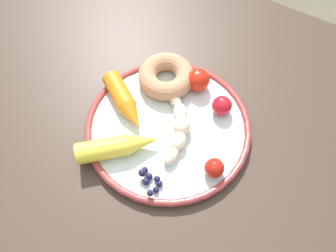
{
  "coord_description": "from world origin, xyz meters",
  "views": [
    {
      "loc": [
        -0.19,
        0.28,
        1.28
      ],
      "look_at": [
        -0.02,
        0.01,
        0.75
      ],
      "focal_mm": 37.51,
      "sensor_mm": 36.0,
      "label": 1
    }
  ],
  "objects_px": {
    "carrot_orange": "(124,101)",
    "tomato_mid": "(222,106)",
    "banana": "(178,126)",
    "blueberry_pile": "(150,180)",
    "tomato_near": "(198,80)",
    "dining_table": "(161,141)",
    "tomato_far": "(214,168)",
    "plate": "(168,127)",
    "carrot_yellow": "(118,146)",
    "donut": "(166,76)"
  },
  "relations": [
    {
      "from": "plate",
      "to": "tomato_mid",
      "type": "xyz_separation_m",
      "value": [
        -0.06,
        -0.08,
        0.02
      ]
    },
    {
      "from": "banana",
      "to": "carrot_yellow",
      "type": "xyz_separation_m",
      "value": [
        0.06,
        0.09,
        0.01
      ]
    },
    {
      "from": "banana",
      "to": "donut",
      "type": "height_order",
      "value": "donut"
    },
    {
      "from": "carrot_yellow",
      "to": "tomato_far",
      "type": "xyz_separation_m",
      "value": [
        -0.15,
        -0.05,
        -0.0
      ]
    },
    {
      "from": "plate",
      "to": "carrot_orange",
      "type": "distance_m",
      "value": 0.09
    },
    {
      "from": "tomato_near",
      "to": "tomato_mid",
      "type": "xyz_separation_m",
      "value": [
        -0.06,
        0.03,
        -0.0
      ]
    },
    {
      "from": "blueberry_pile",
      "to": "plate",
      "type": "bearing_deg",
      "value": -74.16
    },
    {
      "from": "banana",
      "to": "blueberry_pile",
      "type": "height_order",
      "value": "banana"
    },
    {
      "from": "blueberry_pile",
      "to": "dining_table",
      "type": "bearing_deg",
      "value": -65.54
    },
    {
      "from": "tomato_near",
      "to": "carrot_yellow",
      "type": "bearing_deg",
      "value": 75.98
    },
    {
      "from": "banana",
      "to": "donut",
      "type": "distance_m",
      "value": 0.11
    },
    {
      "from": "carrot_orange",
      "to": "tomato_mid",
      "type": "distance_m",
      "value": 0.17
    },
    {
      "from": "plate",
      "to": "tomato_near",
      "type": "height_order",
      "value": "tomato_near"
    },
    {
      "from": "dining_table",
      "to": "tomato_far",
      "type": "xyz_separation_m",
      "value": [
        -0.13,
        0.05,
        0.12
      ]
    },
    {
      "from": "tomato_near",
      "to": "blueberry_pile",
      "type": "bearing_deg",
      "value": 97.47
    },
    {
      "from": "dining_table",
      "to": "blueberry_pile",
      "type": "height_order",
      "value": "blueberry_pile"
    },
    {
      "from": "plate",
      "to": "tomato_far",
      "type": "distance_m",
      "value": 0.12
    },
    {
      "from": "carrot_orange",
      "to": "blueberry_pile",
      "type": "relative_size",
      "value": 2.82
    },
    {
      "from": "carrot_orange",
      "to": "tomato_far",
      "type": "xyz_separation_m",
      "value": [
        -0.2,
        0.03,
        -0.0
      ]
    },
    {
      "from": "carrot_yellow",
      "to": "donut",
      "type": "bearing_deg",
      "value": -86.65
    },
    {
      "from": "dining_table",
      "to": "plate",
      "type": "height_order",
      "value": "plate"
    },
    {
      "from": "tomato_far",
      "to": "plate",
      "type": "bearing_deg",
      "value": -18.5
    },
    {
      "from": "carrot_orange",
      "to": "tomato_near",
      "type": "bearing_deg",
      "value": -130.01
    },
    {
      "from": "dining_table",
      "to": "plate",
      "type": "xyz_separation_m",
      "value": [
        -0.02,
        0.01,
        0.1
      ]
    },
    {
      "from": "banana",
      "to": "carrot_yellow",
      "type": "bearing_deg",
      "value": 54.02
    },
    {
      "from": "plate",
      "to": "tomato_far",
      "type": "height_order",
      "value": "tomato_far"
    },
    {
      "from": "donut",
      "to": "tomato_far",
      "type": "relative_size",
      "value": 3.25
    },
    {
      "from": "tomato_near",
      "to": "donut",
      "type": "bearing_deg",
      "value": 19.72
    },
    {
      "from": "tomato_near",
      "to": "carrot_orange",
      "type": "bearing_deg",
      "value": 49.99
    },
    {
      "from": "banana",
      "to": "blueberry_pile",
      "type": "distance_m",
      "value": 0.11
    },
    {
      "from": "carrot_yellow",
      "to": "tomato_near",
      "type": "height_order",
      "value": "tomato_near"
    },
    {
      "from": "banana",
      "to": "tomato_near",
      "type": "distance_m",
      "value": 0.1
    },
    {
      "from": "carrot_yellow",
      "to": "donut",
      "type": "relative_size",
      "value": 1.18
    },
    {
      "from": "carrot_orange",
      "to": "tomato_mid",
      "type": "relative_size",
      "value": 3.48
    },
    {
      "from": "donut",
      "to": "carrot_orange",
      "type": "bearing_deg",
      "value": 68.85
    },
    {
      "from": "carrot_orange",
      "to": "tomato_far",
      "type": "distance_m",
      "value": 0.2
    },
    {
      "from": "plate",
      "to": "carrot_yellow",
      "type": "relative_size",
      "value": 2.35
    },
    {
      "from": "carrot_yellow",
      "to": "tomato_mid",
      "type": "relative_size",
      "value": 3.51
    },
    {
      "from": "banana",
      "to": "carrot_orange",
      "type": "distance_m",
      "value": 0.11
    },
    {
      "from": "dining_table",
      "to": "tomato_far",
      "type": "relative_size",
      "value": 37.07
    },
    {
      "from": "dining_table",
      "to": "carrot_orange",
      "type": "height_order",
      "value": "carrot_orange"
    },
    {
      "from": "blueberry_pile",
      "to": "carrot_orange",
      "type": "bearing_deg",
      "value": -40.27
    },
    {
      "from": "dining_table",
      "to": "blueberry_pile",
      "type": "bearing_deg",
      "value": 114.46
    },
    {
      "from": "tomato_far",
      "to": "banana",
      "type": "bearing_deg",
      "value": -23.59
    },
    {
      "from": "carrot_yellow",
      "to": "tomato_mid",
      "type": "bearing_deg",
      "value": -124.04
    },
    {
      "from": "carrot_yellow",
      "to": "blueberry_pile",
      "type": "distance_m",
      "value": 0.08
    },
    {
      "from": "carrot_orange",
      "to": "carrot_yellow",
      "type": "distance_m",
      "value": 0.09
    },
    {
      "from": "donut",
      "to": "blueberry_pile",
      "type": "bearing_deg",
      "value": 114.12
    },
    {
      "from": "donut",
      "to": "tomato_far",
      "type": "height_order",
      "value": "donut"
    },
    {
      "from": "blueberry_pile",
      "to": "tomato_near",
      "type": "bearing_deg",
      "value": -82.53
    }
  ]
}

